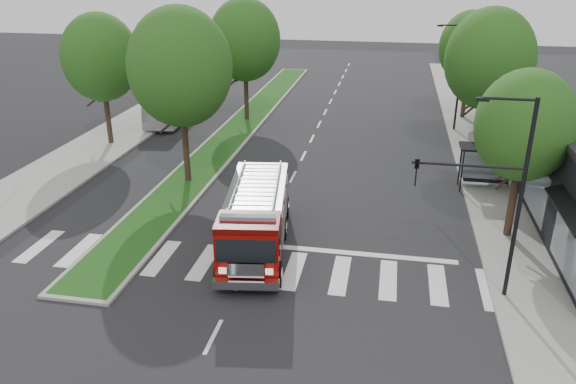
# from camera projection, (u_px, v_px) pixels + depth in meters

# --- Properties ---
(ground) EXTENTS (140.00, 140.00, 0.00)m
(ground) POSITION_uv_depth(u_px,v_px,m) (264.00, 235.00, 27.07)
(ground) COLOR black
(ground) RESTS_ON ground
(sidewalk_right) EXTENTS (5.00, 80.00, 0.15)m
(sidewalk_right) POSITION_uv_depth(u_px,v_px,m) (502.00, 178.00, 33.99)
(sidewalk_right) COLOR gray
(sidewalk_right) RESTS_ON ground
(sidewalk_left) EXTENTS (5.00, 80.00, 0.15)m
(sidewalk_left) POSITION_uv_depth(u_px,v_px,m) (91.00, 152.00, 38.58)
(sidewalk_left) COLOR gray
(sidewalk_left) RESTS_ON ground
(median) EXTENTS (3.00, 50.00, 0.15)m
(median) POSITION_uv_depth(u_px,v_px,m) (241.00, 126.00, 44.39)
(median) COLOR gray
(median) RESTS_ON ground
(bus_shelter) EXTENTS (3.20, 1.60, 2.61)m
(bus_shelter) POSITION_uv_depth(u_px,v_px,m) (488.00, 155.00, 31.77)
(bus_shelter) COLOR black
(bus_shelter) RESTS_ON ground
(tree_right_near) EXTENTS (4.40, 4.40, 8.05)m
(tree_right_near) POSITION_uv_depth(u_px,v_px,m) (525.00, 126.00, 24.81)
(tree_right_near) COLOR black
(tree_right_near) RESTS_ON ground
(tree_right_mid) EXTENTS (5.60, 5.60, 9.72)m
(tree_right_mid) POSITION_uv_depth(u_px,v_px,m) (490.00, 59.00, 35.32)
(tree_right_mid) COLOR black
(tree_right_mid) RESTS_ON ground
(tree_right_far) EXTENTS (5.00, 5.00, 8.73)m
(tree_right_far) POSITION_uv_depth(u_px,v_px,m) (471.00, 47.00, 44.64)
(tree_right_far) COLOR black
(tree_right_far) RESTS_ON ground
(tree_median_near) EXTENTS (5.80, 5.80, 10.16)m
(tree_median_near) POSITION_uv_depth(u_px,v_px,m) (180.00, 67.00, 30.91)
(tree_median_near) COLOR black
(tree_median_near) RESTS_ON ground
(tree_median_far) EXTENTS (5.60, 5.60, 9.72)m
(tree_median_far) POSITION_uv_depth(u_px,v_px,m) (245.00, 40.00, 43.74)
(tree_median_far) COLOR black
(tree_median_far) RESTS_ON ground
(tree_left_mid) EXTENTS (5.20, 5.20, 9.16)m
(tree_left_mid) POSITION_uv_depth(u_px,v_px,m) (100.00, 57.00, 37.97)
(tree_left_mid) COLOR black
(tree_left_mid) RESTS_ON ground
(streetlight_right_near) EXTENTS (4.08, 0.22, 8.00)m
(streetlight_right_near) POSITION_uv_depth(u_px,v_px,m) (497.00, 186.00, 20.47)
(streetlight_right_near) COLOR black
(streetlight_right_near) RESTS_ON ground
(streetlight_right_far) EXTENTS (2.11, 0.20, 8.00)m
(streetlight_right_far) POSITION_uv_depth(u_px,v_px,m) (458.00, 73.00, 41.73)
(streetlight_right_far) COLOR black
(streetlight_right_far) RESTS_ON ground
(fire_engine) EXTENTS (3.79, 8.98, 3.02)m
(fire_engine) POSITION_uv_depth(u_px,v_px,m) (256.00, 218.00, 25.46)
(fire_engine) COLOR #590604
(fire_engine) RESTS_ON ground
(city_bus) EXTENTS (3.24, 10.43, 2.86)m
(city_bus) POSITION_uv_depth(u_px,v_px,m) (176.00, 101.00, 46.58)
(city_bus) COLOR silver
(city_bus) RESTS_ON ground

